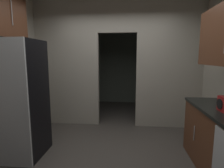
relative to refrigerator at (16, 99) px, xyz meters
name	(u,v)px	position (x,y,z in m)	size (l,w,h in m)	color
ground	(109,163)	(1.47, -0.11, -0.91)	(20.00, 20.00, 0.00)	#47423D
kitchen_partition	(117,61)	(1.46, 1.47, 0.57)	(3.71, 0.12, 2.82)	#ADA899
adjoining_room_shell	(120,62)	(1.47, 3.07, 0.50)	(3.71, 2.25, 2.82)	gray
refrigerator	(16,99)	(0.00, 0.00, 0.00)	(0.78, 0.71, 1.83)	black
upper_cabinet_fridgeside	(0,6)	(-0.21, 0.10, 1.42)	(0.36, 0.85, 0.95)	brown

